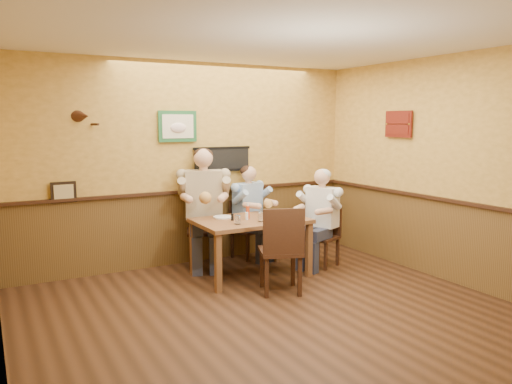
{
  "coord_description": "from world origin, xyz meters",
  "views": [
    {
      "loc": [
        -2.55,
        -4.02,
        1.98
      ],
      "look_at": [
        0.46,
        1.45,
        1.1
      ],
      "focal_mm": 35.0,
      "sensor_mm": 36.0,
      "label": 1
    }
  ],
  "objects_px": {
    "water_glass_mid": "(261,217)",
    "cola_tumbler": "(287,216)",
    "chair_right_end": "(322,236)",
    "water_glass_left": "(238,220)",
    "chair_back_left": "(204,229)",
    "chair_near_side": "(280,249)",
    "chair_back_right": "(248,229)",
    "diner_white_elder": "(322,223)",
    "hot_sauce_bottle": "(248,212)",
    "diner_tan_shirt": "(204,213)",
    "diner_blue_polo": "(248,217)",
    "dining_table": "(251,226)",
    "salt_shaker": "(247,216)",
    "pepper_shaker": "(232,217)"
  },
  "relations": [
    {
      "from": "hot_sauce_bottle",
      "to": "diner_tan_shirt",
      "type": "bearing_deg",
      "value": 114.57
    },
    {
      "from": "chair_back_right",
      "to": "chair_near_side",
      "type": "height_order",
      "value": "chair_near_side"
    },
    {
      "from": "diner_tan_shirt",
      "to": "pepper_shaker",
      "type": "height_order",
      "value": "diner_tan_shirt"
    },
    {
      "from": "dining_table",
      "to": "chair_right_end",
      "type": "xyz_separation_m",
      "value": [
        1.07,
        -0.08,
        -0.23
      ]
    },
    {
      "from": "chair_near_side",
      "to": "salt_shaker",
      "type": "distance_m",
      "value": 0.74
    },
    {
      "from": "chair_right_end",
      "to": "chair_back_left",
      "type": "bearing_deg",
      "value": -141.8
    },
    {
      "from": "chair_back_left",
      "to": "diner_tan_shirt",
      "type": "relative_size",
      "value": 0.7
    },
    {
      "from": "dining_table",
      "to": "diner_blue_polo",
      "type": "xyz_separation_m",
      "value": [
        0.37,
        0.79,
        -0.05
      ]
    },
    {
      "from": "chair_back_left",
      "to": "chair_near_side",
      "type": "bearing_deg",
      "value": -55.46
    },
    {
      "from": "water_glass_left",
      "to": "hot_sauce_bottle",
      "type": "distance_m",
      "value": 0.38
    },
    {
      "from": "diner_blue_polo",
      "to": "cola_tumbler",
      "type": "bearing_deg",
      "value": -106.78
    },
    {
      "from": "chair_right_end",
      "to": "water_glass_mid",
      "type": "xyz_separation_m",
      "value": [
        -1.04,
        -0.13,
        0.39
      ]
    },
    {
      "from": "diner_white_elder",
      "to": "chair_right_end",
      "type": "bearing_deg",
      "value": 0.0
    },
    {
      "from": "chair_back_right",
      "to": "hot_sauce_bottle",
      "type": "distance_m",
      "value": 0.95
    },
    {
      "from": "chair_right_end",
      "to": "hot_sauce_bottle",
      "type": "height_order",
      "value": "hot_sauce_bottle"
    },
    {
      "from": "water_glass_mid",
      "to": "hot_sauce_bottle",
      "type": "xyz_separation_m",
      "value": [
        -0.06,
        0.25,
        0.03
      ]
    },
    {
      "from": "chair_back_left",
      "to": "diner_tan_shirt",
      "type": "distance_m",
      "value": 0.22
    },
    {
      "from": "water_glass_mid",
      "to": "cola_tumbler",
      "type": "distance_m",
      "value": 0.34
    },
    {
      "from": "dining_table",
      "to": "cola_tumbler",
      "type": "relative_size",
      "value": 11.85
    },
    {
      "from": "salt_shaker",
      "to": "pepper_shaker",
      "type": "bearing_deg",
      "value": 166.49
    },
    {
      "from": "diner_white_elder",
      "to": "pepper_shaker",
      "type": "distance_m",
      "value": 1.34
    },
    {
      "from": "chair_back_left",
      "to": "chair_near_side",
      "type": "xyz_separation_m",
      "value": [
        0.35,
        -1.43,
        0.0
      ]
    },
    {
      "from": "water_glass_left",
      "to": "cola_tumbler",
      "type": "xyz_separation_m",
      "value": [
        0.66,
        -0.08,
        0.0
      ]
    },
    {
      "from": "chair_back_left",
      "to": "chair_back_right",
      "type": "bearing_deg",
      "value": 25.53
    },
    {
      "from": "diner_blue_polo",
      "to": "water_glass_left",
      "type": "distance_m",
      "value": 1.23
    },
    {
      "from": "chair_right_end",
      "to": "hot_sauce_bottle",
      "type": "distance_m",
      "value": 1.18
    },
    {
      "from": "chair_back_right",
      "to": "chair_near_side",
      "type": "distance_m",
      "value": 1.54
    },
    {
      "from": "dining_table",
      "to": "chair_back_left",
      "type": "bearing_deg",
      "value": 114.98
    },
    {
      "from": "dining_table",
      "to": "chair_back_right",
      "type": "bearing_deg",
      "value": 64.68
    },
    {
      "from": "chair_near_side",
      "to": "diner_tan_shirt",
      "type": "height_order",
      "value": "diner_tan_shirt"
    },
    {
      "from": "chair_near_side",
      "to": "salt_shaker",
      "type": "relative_size",
      "value": 10.67
    },
    {
      "from": "water_glass_left",
      "to": "hot_sauce_bottle",
      "type": "relative_size",
      "value": 0.6
    },
    {
      "from": "diner_blue_polo",
      "to": "water_glass_left",
      "type": "bearing_deg",
      "value": -139.78
    },
    {
      "from": "chair_back_right",
      "to": "chair_right_end",
      "type": "xyz_separation_m",
      "value": [
        0.7,
        -0.87,
        -0.0
      ]
    },
    {
      "from": "dining_table",
      "to": "chair_near_side",
      "type": "height_order",
      "value": "chair_near_side"
    },
    {
      "from": "chair_back_left",
      "to": "water_glass_mid",
      "type": "relative_size",
      "value": 8.2
    },
    {
      "from": "chair_near_side",
      "to": "water_glass_mid",
      "type": "distance_m",
      "value": 0.58
    },
    {
      "from": "chair_back_left",
      "to": "pepper_shaker",
      "type": "xyz_separation_m",
      "value": [
        0.08,
        -0.71,
        0.28
      ]
    },
    {
      "from": "chair_near_side",
      "to": "diner_blue_polo",
      "type": "distance_m",
      "value": 1.54
    },
    {
      "from": "chair_right_end",
      "to": "chair_near_side",
      "type": "height_order",
      "value": "chair_near_side"
    },
    {
      "from": "diner_tan_shirt",
      "to": "diner_white_elder",
      "type": "height_order",
      "value": "diner_tan_shirt"
    },
    {
      "from": "diner_blue_polo",
      "to": "water_glass_left",
      "type": "relative_size",
      "value": 11.15
    },
    {
      "from": "diner_white_elder",
      "to": "water_glass_left",
      "type": "height_order",
      "value": "diner_white_elder"
    },
    {
      "from": "chair_back_right",
      "to": "diner_white_elder",
      "type": "distance_m",
      "value": 1.13
    },
    {
      "from": "cola_tumbler",
      "to": "salt_shaker",
      "type": "xyz_separation_m",
      "value": [
        -0.43,
        0.27,
        -0.01
      ]
    },
    {
      "from": "water_glass_left",
      "to": "chair_back_right",
      "type": "bearing_deg",
      "value": 56.42
    },
    {
      "from": "cola_tumbler",
      "to": "pepper_shaker",
      "type": "height_order",
      "value": "cola_tumbler"
    },
    {
      "from": "water_glass_left",
      "to": "cola_tumbler",
      "type": "bearing_deg",
      "value": -6.78
    },
    {
      "from": "chair_right_end",
      "to": "water_glass_left",
      "type": "xyz_separation_m",
      "value": [
        -1.37,
        -0.14,
        0.38
      ]
    },
    {
      "from": "chair_back_right",
      "to": "salt_shaker",
      "type": "xyz_separation_m",
      "value": [
        -0.44,
        -0.82,
        0.37
      ]
    }
  ]
}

